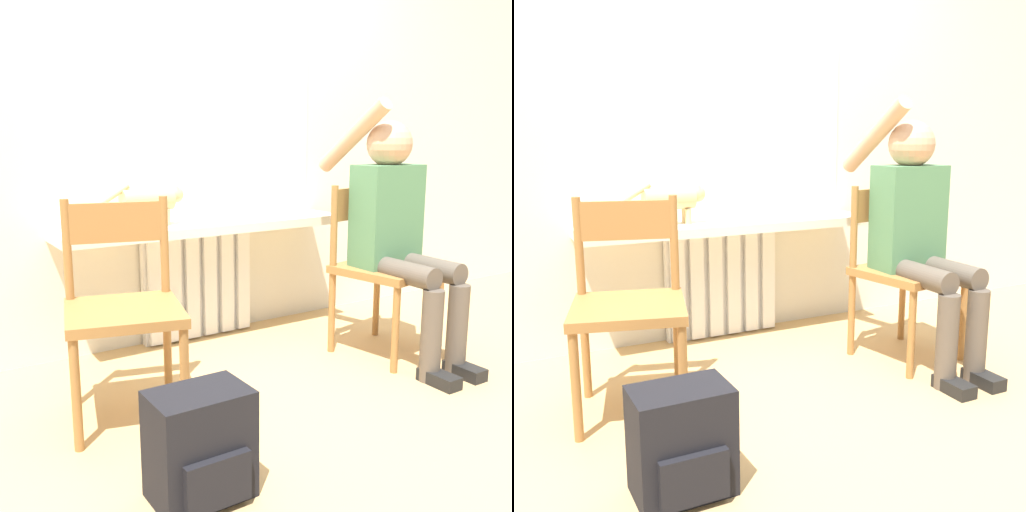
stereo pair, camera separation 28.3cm
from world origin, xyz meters
The scene contains 10 objects.
ground_plane centered at (0.00, 0.00, 0.00)m, with size 12.00×12.00×0.00m, color tan.
wall_with_window centered at (0.00, 1.23, 1.35)m, with size 7.00×0.06×2.70m.
radiator centered at (0.00, 1.15, 0.31)m, with size 0.66×0.08×0.63m.
windowsill centered at (0.00, 1.04, 0.65)m, with size 1.62×0.32×0.05m.
window_glass centered at (0.00, 1.20, 1.16)m, with size 1.56×0.01×0.96m.
chair_left centered at (-0.70, 0.43, 0.47)m, with size 0.55×0.55×0.89m.
chair_right centered at (0.71, 0.43, 0.47)m, with size 0.52×0.52×0.89m.
person centered at (0.71, 0.33, 0.70)m, with size 0.36×0.96×1.32m.
cat centered at (-0.31, 1.07, 0.81)m, with size 0.47×0.11×0.23m.
backpack centered at (-0.71, -0.25, 0.18)m, with size 0.32×0.24×0.36m.
Camera 2 is at (-1.24, -1.94, 1.14)m, focal length 42.00 mm.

